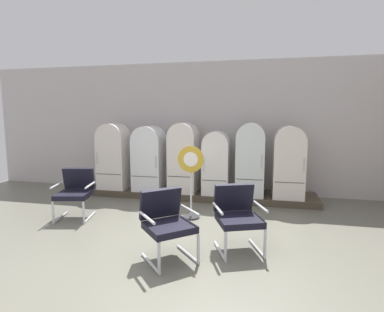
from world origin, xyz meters
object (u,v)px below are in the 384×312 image
object	(u,v)px
refrigerator_0	(114,154)
refrigerator_2	(184,155)
refrigerator_3	(216,161)
refrigerator_5	(289,160)
refrigerator_1	(149,156)
armchair_center	(167,220)
sign_stand	(191,182)
armchair_right	(237,213)
armchair_left	(76,190)
refrigerator_4	(250,157)

from	to	relation	value
refrigerator_0	refrigerator_2	world-z (taller)	refrigerator_2
refrigerator_3	refrigerator_5	world-z (taller)	refrigerator_5
refrigerator_5	refrigerator_1	bearing A→B (deg)	-179.93
armchair_center	sign_stand	xyz separation A→B (m)	(-0.03, 1.64, 0.16)
armchair_right	sign_stand	bearing A→B (deg)	129.37
refrigerator_2	armchair_left	size ratio (longest dim) A/B	1.75
refrigerator_2	refrigerator_5	xyz separation A→B (m)	(2.35, -0.02, -0.03)
refrigerator_2	armchair_center	world-z (taller)	refrigerator_2
refrigerator_1	armchair_right	distance (m)	3.44
refrigerator_2	refrigerator_4	xyz separation A→B (m)	(1.53, -0.01, 0.00)
refrigerator_4	armchair_left	bearing A→B (deg)	-150.37
refrigerator_0	refrigerator_3	xyz separation A→B (m)	(2.53, 0.00, -0.08)
refrigerator_3	armchair_right	xyz separation A→B (m)	(0.66, -2.51, -0.38)
refrigerator_3	armchair_center	bearing A→B (deg)	-94.71
armchair_left	sign_stand	bearing A→B (deg)	10.81
refrigerator_3	refrigerator_1	bearing A→B (deg)	179.01
refrigerator_0	armchair_right	distance (m)	4.08
refrigerator_3	armchair_right	distance (m)	2.63
armchair_right	armchair_center	size ratio (longest dim) A/B	1.00
refrigerator_3	armchair_center	distance (m)	3.04
armchair_center	refrigerator_0	bearing A→B (deg)	127.25
refrigerator_3	refrigerator_5	xyz separation A→B (m)	(1.58, 0.03, 0.07)
refrigerator_5	refrigerator_3	bearing A→B (deg)	-178.85
refrigerator_1	refrigerator_2	xyz separation A→B (m)	(0.85, 0.02, 0.05)
refrigerator_4	refrigerator_1	bearing A→B (deg)	-179.76
refrigerator_0	refrigerator_5	bearing A→B (deg)	0.50
refrigerator_0	armchair_left	bearing A→B (deg)	-86.82
refrigerator_3	sign_stand	xyz separation A→B (m)	(-0.28, -1.37, -0.22)
refrigerator_5	sign_stand	size ratio (longest dim) A/B	1.14
refrigerator_0	armchair_center	bearing A→B (deg)	-52.75
armchair_center	refrigerator_4	bearing A→B (deg)	71.70
armchair_right	sign_stand	size ratio (longest dim) A/B	0.67
refrigerator_2	refrigerator_4	distance (m)	1.53
refrigerator_5	refrigerator_4	bearing A→B (deg)	179.55
refrigerator_0	refrigerator_1	bearing A→B (deg)	2.06
refrigerator_3	armchair_left	world-z (taller)	refrigerator_3
refrigerator_4	refrigerator_3	bearing A→B (deg)	-177.12
refrigerator_3	refrigerator_5	size ratio (longest dim) A/B	0.92
refrigerator_3	refrigerator_4	xyz separation A→B (m)	(0.76, 0.04, 0.10)
sign_stand	refrigerator_1	bearing A→B (deg)	133.94
refrigerator_5	sign_stand	bearing A→B (deg)	-143.09
armchair_left	armchair_center	xyz separation A→B (m)	(2.18, -1.23, 0.00)
refrigerator_1	sign_stand	xyz separation A→B (m)	(1.34, -1.39, -0.27)
refrigerator_1	armchair_left	bearing A→B (deg)	-114.05
refrigerator_2	armchair_center	bearing A→B (deg)	-80.19
armchair_right	refrigerator_3	bearing A→B (deg)	104.70
refrigerator_0	refrigerator_4	world-z (taller)	refrigerator_4
armchair_left	refrigerator_1	bearing A→B (deg)	65.95
refrigerator_2	refrigerator_4	bearing A→B (deg)	-0.50
sign_stand	refrigerator_5	bearing A→B (deg)	36.91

